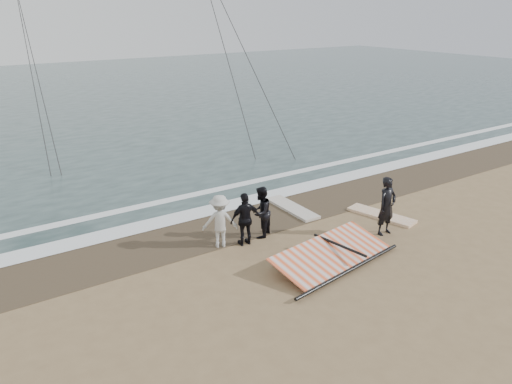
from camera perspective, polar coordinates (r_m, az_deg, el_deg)
ground at (r=14.04m, az=10.76°, el=-8.83°), size 120.00×120.00×0.00m
sea at (r=43.01m, az=-21.85°, el=9.97°), size 120.00×54.00×0.02m
wet_sand at (r=17.15m, az=0.29°, el=-2.81°), size 120.00×2.80×0.01m
foam_near at (r=18.23m, az=-2.17°, el=-1.30°), size 120.00×0.90×0.01m
foam_far at (r=19.61m, az=-4.79°, el=0.23°), size 120.00×0.45×0.01m
man_main at (r=16.08m, az=14.72°, el=-1.56°), size 0.70×0.47×1.88m
board_white at (r=17.69m, az=14.12°, el=-2.58°), size 1.21×2.44×0.09m
board_cream at (r=17.79m, az=4.14°, el=-1.84°), size 0.71×2.45×0.10m
trio_cluster at (r=15.01m, az=-1.84°, el=-2.96°), size 2.51×1.08×1.65m
sail_rig at (r=14.34m, az=7.99°, el=-7.10°), size 4.26×2.23×0.50m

